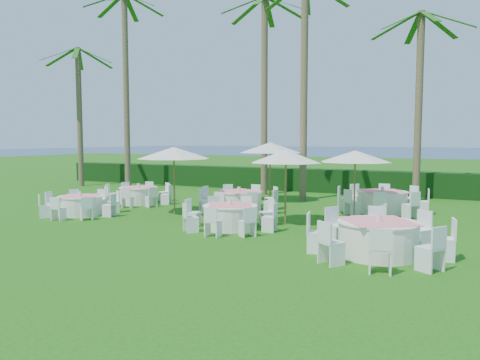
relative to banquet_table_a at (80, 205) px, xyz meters
The scene contains 18 objects.
ground 6.20m from the banquet_table_a, ahead, with size 120.00×120.00×0.00m, color #185B0F.
hedge 12.82m from the banquet_table_a, 61.38° to the left, with size 34.00×1.00×1.20m, color black.
ocean 101.44m from the banquet_table_a, 86.53° to the left, with size 260.00×260.00×0.00m, color #071848.
banquet_table_a is the anchor object (origin of this frame).
banquet_table_b 6.19m from the banquet_table_a, ahead, with size 2.99×2.99×0.91m.
banquet_table_c 11.03m from the banquet_table_a, ahead, with size 3.39×3.39×1.01m.
banquet_table_d 3.38m from the banquet_table_a, 89.41° to the left, with size 2.85×2.85×0.88m.
banquet_table_e 5.93m from the banquet_table_a, 34.65° to the left, with size 3.12×3.12×0.95m.
banquet_table_f 11.31m from the banquet_table_a, 28.19° to the left, with size 3.33×3.33×1.00m.
umbrella_a 3.95m from the banquet_table_a, 27.69° to the left, with size 2.70×2.70×2.51m.
umbrella_b 7.85m from the banquet_table_a, 11.19° to the left, with size 2.37×2.37×2.45m.
umbrella_c 8.42m from the banquet_table_a, 53.11° to the left, with size 2.87×2.87×2.65m.
umbrella_d 10.16m from the banquet_table_a, 22.65° to the left, with size 2.52×2.52×2.39m.
palm_a 10.95m from the banquet_table_a, 118.55° to the left, with size 4.38×4.21×10.80m.
palm_b 10.79m from the banquet_table_a, 67.70° to the left, with size 4.27×4.36×9.76m.
palm_c 10.93m from the banquet_table_a, 51.03° to the left, with size 4.31×4.33×9.82m.
palm_d 14.99m from the banquet_table_a, 41.20° to the left, with size 4.39×4.20×8.38m.
palm_f 12.16m from the banquet_table_a, 134.08° to the left, with size 4.38×4.22×8.15m.
Camera 1 is at (6.55, -12.11, 2.79)m, focal length 35.00 mm.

